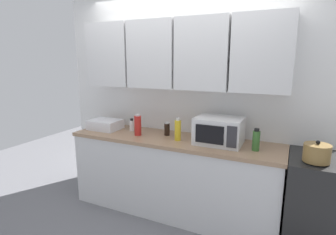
{
  "coord_description": "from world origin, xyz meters",
  "views": [
    {
      "loc": [
        1.2,
        -2.96,
        1.76
      ],
      "look_at": [
        -0.09,
        -0.25,
        1.12
      ],
      "focal_mm": 28.67,
      "sensor_mm": 36.0,
      "label": 1
    }
  ],
  "objects": [
    {
      "name": "wall_back_with_cabinets",
      "position": [
        -0.0,
        -0.07,
        1.58
      ],
      "size": [
        3.27,
        0.38,
        2.6
      ],
      "color": "white",
      "rests_on": "ground_plane"
    },
    {
      "name": "counter_run",
      "position": [
        0.0,
        -0.3,
        0.45
      ],
      "size": [
        2.4,
        0.63,
        0.9
      ],
      "color": "silver",
      "rests_on": "ground_plane"
    },
    {
      "name": "stove_range",
      "position": [
        1.59,
        -0.32,
        0.45
      ],
      "size": [
        0.76,
        0.64,
        0.91
      ],
      "color": "black",
      "rests_on": "ground_plane"
    },
    {
      "name": "kettle",
      "position": [
        1.42,
        -0.46,
        0.99
      ],
      "size": [
        0.22,
        0.22,
        0.19
      ],
      "color": "olive",
      "rests_on": "stove_range"
    },
    {
      "name": "microwave",
      "position": [
        0.52,
        -0.28,
        1.04
      ],
      "size": [
        0.48,
        0.37,
        0.28
      ],
      "color": "silver",
      "rests_on": "counter_run"
    },
    {
      "name": "dish_rack",
      "position": [
        -0.95,
        -0.3,
        0.96
      ],
      "size": [
        0.38,
        0.3,
        0.12
      ],
      "primitive_type": "cube",
      "color": "silver",
      "rests_on": "counter_run"
    },
    {
      "name": "bottle_red_sauce",
      "position": [
        -0.42,
        -0.37,
        1.02
      ],
      "size": [
        0.08,
        0.08,
        0.25
      ],
      "color": "red",
      "rests_on": "counter_run"
    },
    {
      "name": "bottle_white_jar",
      "position": [
        -0.59,
        -0.23,
        0.97
      ],
      "size": [
        0.06,
        0.06,
        0.16
      ],
      "color": "white",
      "rests_on": "counter_run"
    },
    {
      "name": "bottle_soy_dark",
      "position": [
        -0.11,
        -0.22,
        0.97
      ],
      "size": [
        0.06,
        0.06,
        0.16
      ],
      "color": "black",
      "rests_on": "counter_run"
    },
    {
      "name": "bottle_green_oil",
      "position": [
        0.9,
        -0.35,
        1.0
      ],
      "size": [
        0.07,
        0.07,
        0.22
      ],
      "color": "#386B2D",
      "rests_on": "counter_run"
    },
    {
      "name": "bottle_yellow_mustard",
      "position": [
        0.08,
        -0.36,
        1.02
      ],
      "size": [
        0.07,
        0.07,
        0.25
      ],
      "color": "gold",
      "rests_on": "counter_run"
    }
  ]
}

